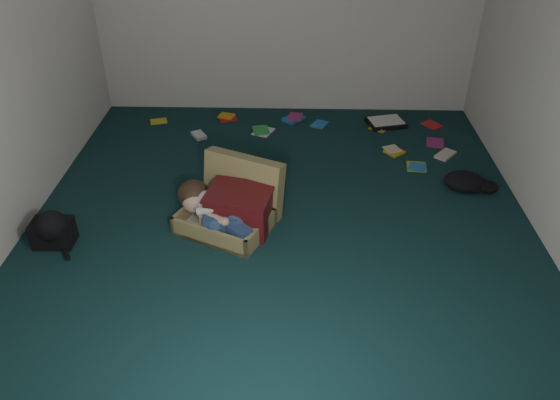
{
  "coord_description": "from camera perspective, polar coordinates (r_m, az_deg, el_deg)",
  "views": [
    {
      "loc": [
        0.1,
        -3.48,
        2.57
      ],
      "look_at": [
        0.0,
        -0.15,
        0.35
      ],
      "focal_mm": 35.0,
      "sensor_mm": 36.0,
      "label": 1
    }
  ],
  "objects": [
    {
      "name": "floor",
      "position": [
        4.33,
        0.06,
        -2.75
      ],
      "size": [
        4.5,
        4.5,
        0.0
      ],
      "primitive_type": "plane",
      "color": "#0F2A2B",
      "rests_on": "ground"
    },
    {
      "name": "wall_front",
      "position": [
        1.77,
        -2.0,
        -12.25
      ],
      "size": [
        4.5,
        0.0,
        4.5
      ],
      "primitive_type": "plane",
      "rotation": [
        -1.57,
        0.0,
        0.0
      ],
      "color": "silver",
      "rests_on": "ground"
    },
    {
      "name": "suitcase",
      "position": [
        4.32,
        -4.97,
        -0.54
      ],
      "size": [
        0.88,
        0.88,
        0.49
      ],
      "rotation": [
        0.0,
        0.0,
        -0.43
      ],
      "color": "olive",
      "rests_on": "floor"
    },
    {
      "name": "person",
      "position": [
        4.2,
        -6.71,
        -1.08
      ],
      "size": [
        0.64,
        0.56,
        0.31
      ],
      "rotation": [
        0.0,
        0.0,
        -0.43
      ],
      "color": "beige",
      "rests_on": "suitcase"
    },
    {
      "name": "maroon_bin",
      "position": [
        4.23,
        -4.19,
        -1.02
      ],
      "size": [
        0.55,
        0.47,
        0.34
      ],
      "rotation": [
        0.0,
        0.0,
        -0.2
      ],
      "color": "#4B0F12",
      "rests_on": "floor"
    },
    {
      "name": "backpack",
      "position": [
        4.43,
        -22.65,
        -3.07
      ],
      "size": [
        0.37,
        0.3,
        0.22
      ],
      "primitive_type": null,
      "rotation": [
        0.0,
        0.0,
        0.01
      ],
      "color": "black",
      "rests_on": "floor"
    },
    {
      "name": "clothing_pile",
      "position": [
        5.06,
        19.91,
        1.76
      ],
      "size": [
        0.49,
        0.46,
        0.12
      ],
      "primitive_type": null,
      "rotation": [
        0.0,
        0.0,
        -0.43
      ],
      "color": "black",
      "rests_on": "floor"
    },
    {
      "name": "paper_tray",
      "position": [
        6.0,
        11.01,
        7.97
      ],
      "size": [
        0.44,
        0.37,
        0.05
      ],
      "rotation": [
        0.0,
        0.0,
        0.25
      ],
      "color": "black",
      "rests_on": "floor"
    },
    {
      "name": "book_scatter",
      "position": [
        5.73,
        5.53,
        6.98
      ],
      "size": [
        3.14,
        1.22,
        0.02
      ],
      "color": "gold",
      "rests_on": "floor"
    }
  ]
}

